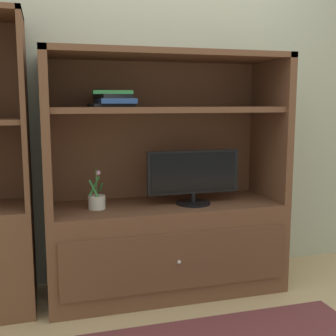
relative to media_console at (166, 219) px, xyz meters
The scene contains 6 objects.
ground_plane 0.64m from the media_console, 90.00° to the right, with size 8.00×8.00×0.00m, color tan.
painted_rear_wall 0.96m from the media_console, 90.00° to the left, with size 6.00×0.10×2.80m, color #ADB29E.
media_console is the anchor object (origin of this frame).
tv_monitor 0.35m from the media_console, 21.49° to the right, with size 0.63×0.23×0.36m.
potted_plant 0.49m from the media_console, behind, with size 0.11×0.11×0.26m.
magazine_stack 0.87m from the media_console, behind, with size 0.27×0.34×0.10m.
Camera 1 is at (-0.77, -2.35, 1.28)m, focal length 46.42 mm.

